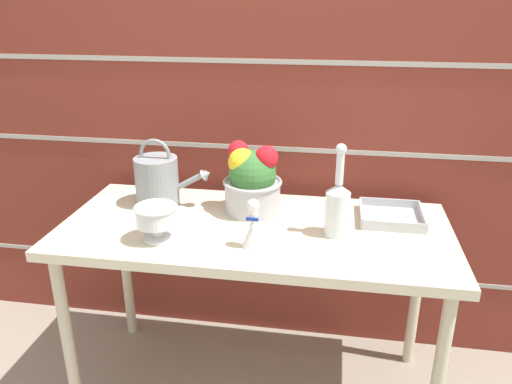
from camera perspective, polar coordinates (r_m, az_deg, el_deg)
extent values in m
cube|color=maroon|center=(2.12, 1.79, 9.98)|extent=(3.60, 0.08, 2.20)
cube|color=#A8A399|center=(2.36, 1.44, -8.65)|extent=(3.53, 0.00, 0.02)
cube|color=#A8A399|center=(2.13, 1.58, 5.00)|extent=(3.53, 0.00, 0.02)
cube|color=#A8A399|center=(2.05, 1.69, 14.68)|extent=(3.53, 0.00, 0.02)
cube|color=beige|center=(1.84, -0.17, -4.37)|extent=(1.42, 0.65, 0.04)
cylinder|color=beige|center=(2.02, -20.73, -15.50)|extent=(0.04, 0.04, 0.70)
cylinder|color=beige|center=(1.84, 20.05, -19.68)|extent=(0.04, 0.04, 0.70)
cylinder|color=beige|center=(2.41, -14.66, -8.33)|extent=(0.04, 0.04, 0.70)
cylinder|color=beige|center=(2.26, 17.85, -10.92)|extent=(0.04, 0.04, 0.70)
cylinder|color=gray|center=(2.02, -11.25, 1.22)|extent=(0.17, 0.17, 0.19)
cylinder|color=gray|center=(1.97, -7.51, 1.27)|extent=(0.14, 0.02, 0.09)
cone|color=gray|center=(1.95, -5.65, 2.07)|extent=(0.05, 0.05, 0.06)
torus|color=gray|center=(1.99, -11.48, 4.22)|extent=(0.13, 0.01, 0.13)
cylinder|color=silver|center=(1.76, -11.17, -5.22)|extent=(0.10, 0.10, 0.01)
cylinder|color=silver|center=(1.74, -11.24, -4.35)|extent=(0.04, 0.04, 0.05)
sphere|color=silver|center=(1.74, -11.25, -4.28)|extent=(0.04, 0.04, 0.04)
cylinder|color=silver|center=(1.72, -11.37, -2.70)|extent=(0.14, 0.14, 0.06)
torus|color=silver|center=(1.71, -11.45, -1.74)|extent=(0.15, 0.15, 0.01)
cylinder|color=#ADADB2|center=(1.93, -0.39, -0.53)|extent=(0.21, 0.21, 0.12)
torus|color=#ADADB2|center=(1.90, -0.40, 1.18)|extent=(0.23, 0.23, 0.01)
sphere|color=#387033|center=(1.89, -0.40, 2.09)|extent=(0.18, 0.18, 0.18)
sphere|color=yellow|center=(1.87, -1.59, 3.43)|extent=(0.11, 0.11, 0.11)
sphere|color=red|center=(1.90, -2.02, 4.72)|extent=(0.08, 0.08, 0.08)
sphere|color=red|center=(1.86, 1.19, 3.96)|extent=(0.09, 0.09, 0.09)
cylinder|color=silver|center=(1.75, 9.24, -2.48)|extent=(0.09, 0.09, 0.16)
cone|color=silver|center=(1.72, 9.43, 0.42)|extent=(0.09, 0.09, 0.03)
cylinder|color=silver|center=(1.69, 9.57, 2.64)|extent=(0.03, 0.03, 0.11)
sphere|color=silver|center=(1.67, 9.71, 4.85)|extent=(0.04, 0.04, 0.04)
cone|color=white|center=(1.65, -0.32, -4.56)|extent=(0.07, 0.07, 0.11)
cylinder|color=white|center=(1.62, -0.32, -2.12)|extent=(0.03, 0.03, 0.04)
sphere|color=white|center=(1.61, -0.33, -1.49)|extent=(0.04, 0.04, 0.04)
cube|color=#193399|center=(1.61, -0.43, -3.13)|extent=(0.04, 0.01, 0.01)
cube|color=#B7B7BC|center=(1.94, 15.17, -2.95)|extent=(0.22, 0.22, 0.01)
cube|color=#B7B7BC|center=(1.84, 15.49, -3.89)|extent=(0.22, 0.01, 0.04)
cube|color=#B7B7BC|center=(2.04, 14.96, -1.28)|extent=(0.22, 0.01, 0.04)
cube|color=#B7B7BC|center=(1.93, 11.91, -2.33)|extent=(0.01, 0.22, 0.04)
cube|color=#B7B7BC|center=(1.95, 18.48, -2.70)|extent=(0.01, 0.22, 0.04)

